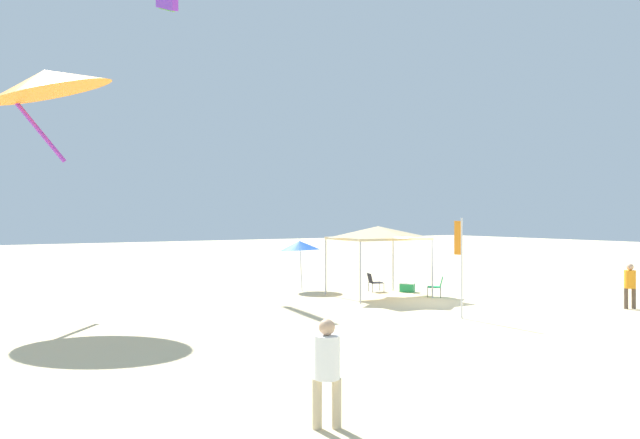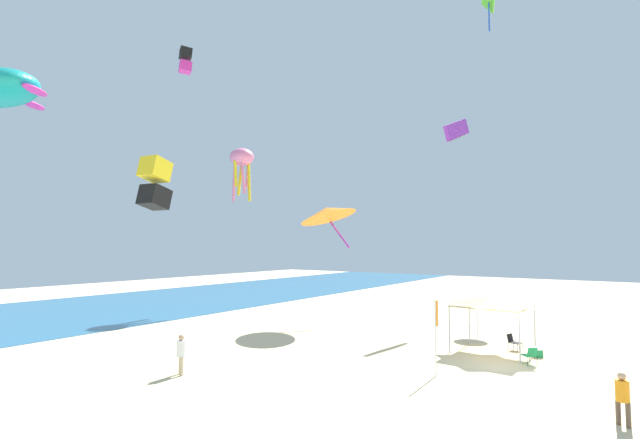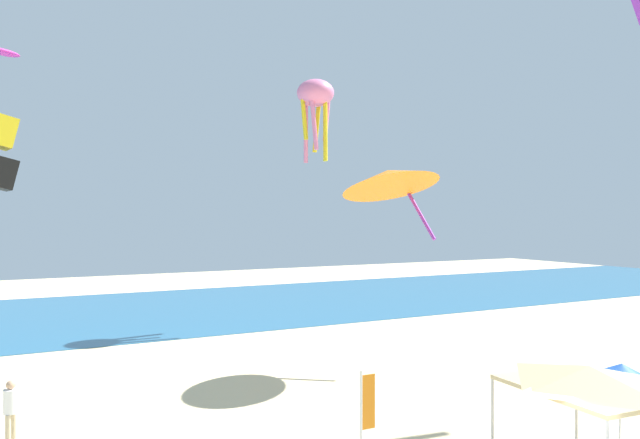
% 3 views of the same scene
% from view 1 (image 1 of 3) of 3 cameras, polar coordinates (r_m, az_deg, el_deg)
% --- Properties ---
extents(ground, '(120.00, 120.00, 0.10)m').
position_cam_1_polar(ground, '(23.23, 11.09, -7.97)').
color(ground, beige).
extents(canopy_tent, '(3.09, 3.68, 2.89)m').
position_cam_1_polar(canopy_tent, '(24.34, 5.64, -1.33)').
color(canopy_tent, '#B7B7BC').
rests_on(canopy_tent, ground).
extents(beach_umbrella, '(1.88, 1.86, 2.28)m').
position_cam_1_polar(beach_umbrella, '(26.32, -1.98, -2.55)').
color(beach_umbrella, silver).
rests_on(beach_umbrella, ground).
extents(folding_chair_right_of_tent, '(0.80, 0.81, 0.82)m').
position_cam_1_polar(folding_chair_right_of_tent, '(24.75, 11.25, -6.25)').
color(folding_chair_right_of_tent, black).
rests_on(folding_chair_right_of_tent, ground).
extents(folding_chair_left_of_tent, '(0.68, 0.75, 0.82)m').
position_cam_1_polar(folding_chair_left_of_tent, '(25.95, 5.21, -5.94)').
color(folding_chair_left_of_tent, black).
rests_on(folding_chair_left_of_tent, ground).
extents(cooler_box, '(0.74, 0.69, 0.40)m').
position_cam_1_polar(cooler_box, '(26.12, 8.43, -6.50)').
color(cooler_box, '#1E8C4C').
rests_on(cooler_box, ground).
extents(banner_flag, '(0.36, 0.06, 3.25)m').
position_cam_1_polar(banner_flag, '(19.59, 13.41, -3.61)').
color(banner_flag, silver).
rests_on(banner_flag, ground).
extents(person_kite_handler, '(0.40, 0.42, 1.70)m').
position_cam_1_polar(person_kite_handler, '(9.38, 0.67, -13.81)').
color(person_kite_handler, '#C6B28C').
rests_on(person_kite_handler, ground).
extents(person_beachcomber, '(0.38, 0.40, 1.61)m').
position_cam_1_polar(person_beachcomber, '(23.78, 27.76, -5.39)').
color(person_beachcomber, brown).
rests_on(person_beachcomber, ground).
extents(kite_delta_orange, '(4.52, 4.57, 3.56)m').
position_cam_1_polar(kite_delta_orange, '(22.71, -24.83, 12.02)').
color(kite_delta_orange, orange).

